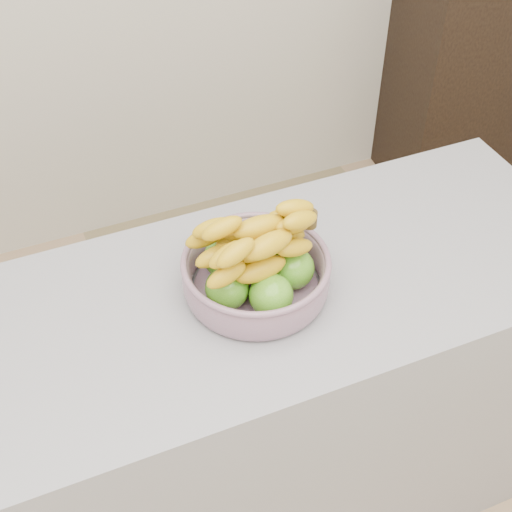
# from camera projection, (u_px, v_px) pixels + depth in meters

# --- Properties ---
(room_shell) EXTENTS (4.05, 4.05, 2.73)m
(room_shell) POSITION_uv_depth(u_px,v_px,m) (310.00, 130.00, 0.51)
(room_shell) COLOR beige
(room_shell) RESTS_ON ground
(counter) EXTENTS (2.00, 0.60, 0.90)m
(counter) POSITION_uv_depth(u_px,v_px,m) (179.00, 438.00, 1.78)
(counter) COLOR gray
(counter) RESTS_ON ground
(cabinet) EXTENTS (0.58, 0.48, 0.97)m
(cabinet) POSITION_uv_depth(u_px,v_px,m) (461.00, 78.00, 3.02)
(cabinet) COLOR black
(cabinet) RESTS_ON ground
(fruit_bowl) EXTENTS (0.31, 0.31, 0.20)m
(fruit_bowl) POSITION_uv_depth(u_px,v_px,m) (256.00, 269.00, 1.49)
(fruit_bowl) COLOR #8891A3
(fruit_bowl) RESTS_ON counter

